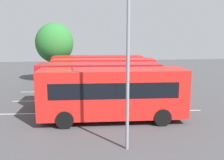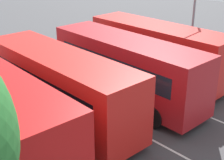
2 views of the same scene
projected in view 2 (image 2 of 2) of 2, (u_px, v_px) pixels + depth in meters
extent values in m
plane|color=#424244|center=(99.00, 112.00, 17.09)|extent=(71.41, 71.41, 0.00)
cube|color=red|center=(158.00, 50.00, 20.50)|extent=(9.59, 3.19, 3.07)
cube|color=black|center=(107.00, 24.00, 23.29)|extent=(0.28, 2.21, 1.29)
cube|color=black|center=(145.00, 48.00, 19.58)|extent=(7.91, 0.67, 0.98)
cube|color=black|center=(170.00, 40.00, 21.13)|extent=(7.91, 0.67, 0.98)
cube|color=black|center=(106.00, 16.00, 23.10)|extent=(0.25, 2.00, 0.32)
cube|color=black|center=(107.00, 53.00, 24.15)|extent=(0.27, 2.30, 0.36)
cylinder|color=black|center=(111.00, 63.00, 22.29)|extent=(1.11, 0.36, 1.09)
cylinder|color=black|center=(134.00, 55.00, 23.80)|extent=(1.11, 0.36, 1.09)
cylinder|color=black|center=(185.00, 90.00, 18.27)|extent=(1.11, 0.36, 1.09)
cylinder|color=black|center=(208.00, 78.00, 19.78)|extent=(1.11, 0.36, 1.09)
cube|color=#AD191E|center=(127.00, 67.00, 17.70)|extent=(9.62, 3.36, 3.07)
cube|color=#19232D|center=(74.00, 35.00, 20.55)|extent=(0.32, 2.20, 1.29)
cube|color=#19232D|center=(110.00, 66.00, 16.80)|extent=(7.90, 0.81, 0.98)
cube|color=#19232D|center=(142.00, 56.00, 18.32)|extent=(7.90, 0.81, 0.98)
cube|color=black|center=(73.00, 27.00, 20.35)|extent=(0.28, 2.00, 0.32)
cube|color=black|center=(75.00, 67.00, 21.41)|extent=(0.31, 2.30, 0.36)
cylinder|color=black|center=(76.00, 80.00, 19.54)|extent=(1.11, 0.38, 1.09)
cylinder|color=black|center=(106.00, 70.00, 21.03)|extent=(1.11, 0.38, 1.09)
cylinder|color=black|center=(154.00, 117.00, 15.45)|extent=(1.11, 0.38, 1.09)
cylinder|color=black|center=(184.00, 102.00, 16.94)|extent=(1.11, 0.38, 1.09)
cube|color=red|center=(60.00, 85.00, 15.50)|extent=(9.62, 3.34, 3.07)
cube|color=black|center=(11.00, 47.00, 18.34)|extent=(0.32, 2.20, 1.29)
cube|color=black|center=(37.00, 85.00, 14.59)|extent=(7.90, 0.79, 0.98)
cube|color=black|center=(80.00, 71.00, 16.12)|extent=(7.90, 0.79, 0.98)
cube|color=black|center=(10.00, 37.00, 18.15)|extent=(0.28, 2.00, 0.32)
cube|color=black|center=(15.00, 82.00, 19.20)|extent=(0.31, 2.30, 0.36)
cylinder|color=black|center=(10.00, 98.00, 17.34)|extent=(1.11, 0.38, 1.09)
cylinder|color=black|center=(49.00, 85.00, 18.82)|extent=(1.11, 0.38, 1.09)
cylinder|color=black|center=(80.00, 147.00, 13.25)|extent=(1.11, 0.38, 1.09)
cylinder|color=black|center=(123.00, 126.00, 14.74)|extent=(1.11, 0.38, 1.09)
cube|color=black|center=(23.00, 95.00, 13.63)|extent=(7.88, 0.96, 0.98)
cylinder|color=gray|center=(195.00, 6.00, 22.61)|extent=(0.16, 0.16, 8.12)
cube|color=silver|center=(143.00, 90.00, 19.61)|extent=(14.77, 1.37, 0.01)
cube|color=silver|center=(99.00, 112.00, 17.08)|extent=(14.77, 1.37, 0.01)
cube|color=silver|center=(41.00, 141.00, 14.56)|extent=(14.77, 1.37, 0.01)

